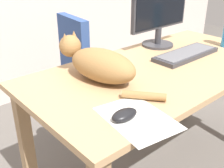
{
  "coord_description": "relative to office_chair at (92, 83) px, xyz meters",
  "views": [
    {
      "loc": [
        -1.11,
        -0.86,
        1.3
      ],
      "look_at": [
        -0.43,
        -0.09,
        0.82
      ],
      "focal_mm": 44.46,
      "sensor_mm": 36.0,
      "label": 1
    }
  ],
  "objects": [
    {
      "name": "office_chair",
      "position": [
        0.0,
        0.0,
        0.0
      ],
      "size": [
        0.48,
        0.48,
        0.92
      ],
      "color": "black",
      "rests_on": "ground_plane"
    },
    {
      "name": "keyboard",
      "position": [
        0.18,
        -0.69,
        0.37
      ],
      "size": [
        0.44,
        0.15,
        0.03
      ],
      "color": "#333338",
      "rests_on": "desk"
    },
    {
      "name": "monitor",
      "position": [
        0.21,
        -0.44,
        0.59
      ],
      "size": [
        0.48,
        0.2,
        0.41
      ],
      "color": "#333338",
      "rests_on": "desk"
    },
    {
      "name": "desk",
      "position": [
        -0.04,
        -0.69,
        0.25
      ],
      "size": [
        1.48,
        0.73,
        0.76
      ],
      "color": "tan",
      "rests_on": "ground_plane"
    },
    {
      "name": "computer_mouse",
      "position": [
        -0.55,
        -0.94,
        0.38
      ],
      "size": [
        0.11,
        0.06,
        0.04
      ],
      "primitive_type": "ellipsoid",
      "color": "black",
      "rests_on": "desk"
    },
    {
      "name": "paper_sheet",
      "position": [
        -0.52,
        -0.97,
        0.36
      ],
      "size": [
        0.25,
        0.32,
        0.0
      ],
      "primitive_type": "cube",
      "rotation": [
        0.0,
        0.0,
        -0.16
      ],
      "color": "white",
      "rests_on": "desk"
    },
    {
      "name": "cat",
      "position": [
        -0.4,
        -0.6,
        0.44
      ],
      "size": [
        0.24,
        0.61,
        0.2
      ],
      "color": "olive",
      "rests_on": "desk"
    }
  ]
}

